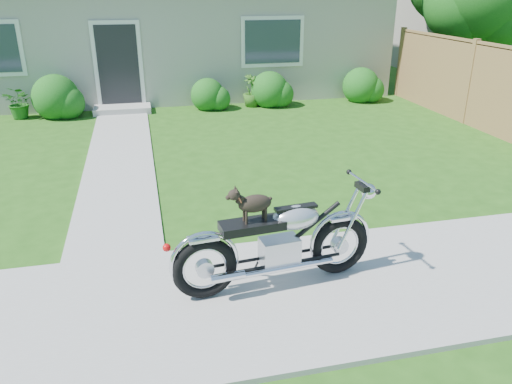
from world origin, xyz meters
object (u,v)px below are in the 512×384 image
fence (470,83)px  motorcycle_with_dog (279,241)px  potted_plant_left (20,102)px  potted_plant_right (252,91)px  house (168,14)px

fence → motorcycle_with_dog: (-6.06, -5.62, -0.39)m
motorcycle_with_dog → potted_plant_left: bearing=110.5°
fence → potted_plant_right: bearing=147.9°
house → potted_plant_right: 4.28m
potted_plant_right → motorcycle_with_dog: motorcycle_with_dog is taller
house → potted_plant_left: bearing=-138.2°
potted_plant_left → fence: bearing=-15.4°
fence → motorcycle_with_dog: 8.28m
potted_plant_right → motorcycle_with_dog: size_ratio=0.37×
house → fence: size_ratio=1.90×
fence → potted_plant_right: (-4.46, 2.80, -0.53)m
potted_plant_left → motorcycle_with_dog: motorcycle_with_dog is taller
fence → potted_plant_left: 10.55m
potted_plant_left → motorcycle_with_dog: size_ratio=0.35×
house → potted_plant_left: size_ratio=16.14×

